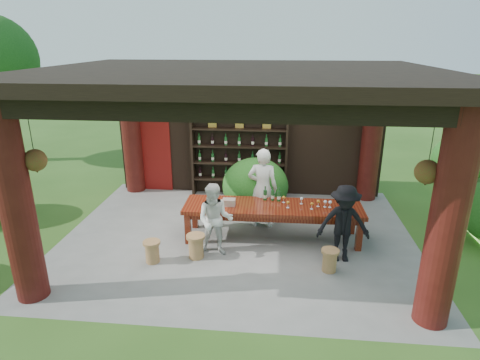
# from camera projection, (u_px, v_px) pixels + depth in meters

# --- Properties ---
(ground) EXTENTS (90.00, 90.00, 0.00)m
(ground) POSITION_uv_depth(u_px,v_px,m) (238.00, 237.00, 8.60)
(ground) COLOR #2D5119
(ground) RESTS_ON ground
(pavilion) EXTENTS (7.50, 6.00, 3.60)m
(pavilion) POSITION_uv_depth(u_px,v_px,m) (240.00, 135.00, 8.29)
(pavilion) COLOR slate
(pavilion) RESTS_ON ground
(wine_shelf) EXTENTS (2.52, 0.38, 2.22)m
(wine_shelf) POSITION_uv_depth(u_px,v_px,m) (239.00, 155.00, 10.55)
(wine_shelf) COLOR black
(wine_shelf) RESTS_ON ground
(tasting_table) EXTENTS (3.70, 1.00, 0.75)m
(tasting_table) POSITION_uv_depth(u_px,v_px,m) (273.00, 210.00, 8.34)
(tasting_table) COLOR #52150B
(tasting_table) RESTS_ON ground
(stool_near_left) EXTENTS (0.36, 0.36, 0.48)m
(stool_near_left) POSITION_uv_depth(u_px,v_px,m) (196.00, 246.00, 7.70)
(stool_near_left) COLOR olive
(stool_near_left) RESTS_ON ground
(stool_near_right) EXTENTS (0.33, 0.33, 0.43)m
(stool_near_right) POSITION_uv_depth(u_px,v_px,m) (330.00, 260.00, 7.26)
(stool_near_right) COLOR olive
(stool_near_right) RESTS_ON ground
(stool_far_left) EXTENTS (0.33, 0.33, 0.43)m
(stool_far_left) POSITION_uv_depth(u_px,v_px,m) (152.00, 251.00, 7.55)
(stool_far_left) COLOR olive
(stool_far_left) RESTS_ON ground
(host) EXTENTS (0.70, 0.50, 1.81)m
(host) POSITION_uv_depth(u_px,v_px,m) (263.00, 188.00, 8.81)
(host) COLOR silver
(host) RESTS_ON ground
(guest_woman) EXTENTS (0.72, 0.57, 1.45)m
(guest_woman) POSITION_uv_depth(u_px,v_px,m) (215.00, 220.00, 7.68)
(guest_woman) COLOR silver
(guest_woman) RESTS_ON ground
(guest_man) EXTENTS (0.99, 0.59, 1.51)m
(guest_man) POSITION_uv_depth(u_px,v_px,m) (344.00, 224.00, 7.46)
(guest_man) COLOR black
(guest_man) RESTS_ON ground
(table_bottles) EXTENTS (0.38, 0.11, 0.31)m
(table_bottles) POSITION_uv_depth(u_px,v_px,m) (272.00, 194.00, 8.51)
(table_bottles) COLOR #194C1E
(table_bottles) RESTS_ON tasting_table
(table_glasses) EXTENTS (1.01, 0.36, 0.15)m
(table_glasses) POSITION_uv_depth(u_px,v_px,m) (308.00, 203.00, 8.23)
(table_glasses) COLOR silver
(table_glasses) RESTS_ON tasting_table
(napkin_basket) EXTENTS (0.26, 0.18, 0.14)m
(napkin_basket) POSITION_uv_depth(u_px,v_px,m) (229.00, 202.00, 8.28)
(napkin_basket) COLOR #BF6672
(napkin_basket) RESTS_ON tasting_table
(shrubs) EXTENTS (14.75, 8.30, 1.36)m
(shrubs) POSITION_uv_depth(u_px,v_px,m) (321.00, 198.00, 9.19)
(shrubs) COLOR #194C14
(shrubs) RESTS_ON ground
(trees) EXTENTS (21.53, 11.10, 4.80)m
(trees) POSITION_uv_depth(u_px,v_px,m) (430.00, 71.00, 8.40)
(trees) COLOR #3F2819
(trees) RESTS_ON ground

